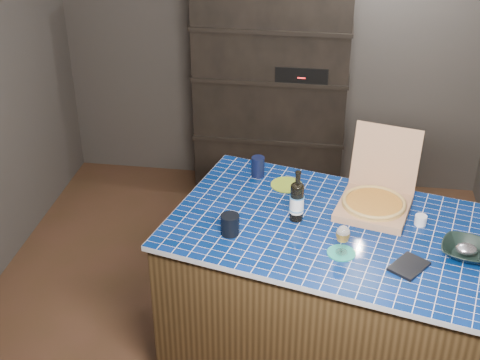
% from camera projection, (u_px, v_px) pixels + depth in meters
% --- Properties ---
extents(room, '(3.50, 3.50, 3.50)m').
position_uv_depth(room, '(244.00, 135.00, 3.86)').
color(room, brown).
rests_on(room, ground).
extents(shelving_unit, '(1.20, 0.41, 1.80)m').
position_uv_depth(shelving_unit, '(271.00, 91.00, 5.34)').
color(shelving_unit, black).
rests_on(shelving_unit, floor).
extents(kitchen_island, '(1.93, 1.47, 0.94)m').
position_uv_depth(kitchen_island, '(326.00, 295.00, 3.82)').
color(kitchen_island, '#4C361E').
rests_on(kitchen_island, floor).
extents(pizza_box, '(0.48, 0.54, 0.41)m').
position_uv_depth(pizza_box, '(375.00, 200.00, 3.70)').
color(pizza_box, tan).
rests_on(pizza_box, kitchen_island).
extents(mead_bottle, '(0.08, 0.08, 0.30)m').
position_uv_depth(mead_bottle, '(297.00, 201.00, 3.59)').
color(mead_bottle, black).
rests_on(mead_bottle, kitchen_island).
extents(teal_trivet, '(0.15, 0.15, 0.01)m').
position_uv_depth(teal_trivet, '(341.00, 253.00, 3.37)').
color(teal_trivet, '#1C937C').
rests_on(teal_trivet, kitchen_island).
extents(wine_glass, '(0.07, 0.07, 0.16)m').
position_uv_depth(wine_glass, '(343.00, 235.00, 3.31)').
color(wine_glass, white).
rests_on(wine_glass, teal_trivet).
extents(tumbler, '(0.10, 0.10, 0.11)m').
position_uv_depth(tumbler, '(230.00, 225.00, 3.50)').
color(tumbler, black).
rests_on(tumbler, kitchen_island).
extents(dvd_case, '(0.22, 0.24, 0.02)m').
position_uv_depth(dvd_case, '(409.00, 266.00, 3.27)').
color(dvd_case, black).
rests_on(dvd_case, kitchen_island).
extents(bowl, '(0.31, 0.31, 0.06)m').
position_uv_depth(bowl, '(466.00, 251.00, 3.34)').
color(bowl, black).
rests_on(bowl, kitchen_island).
extents(foil_contents, '(0.11, 0.09, 0.05)m').
position_uv_depth(foil_contents, '(466.00, 249.00, 3.34)').
color(foil_contents, silver).
rests_on(foil_contents, bowl).
extents(white_jar, '(0.06, 0.06, 0.06)m').
position_uv_depth(white_jar, '(421.00, 220.00, 3.59)').
color(white_jar, white).
rests_on(white_jar, kitchen_island).
extents(navy_cup, '(0.08, 0.08, 0.13)m').
position_uv_depth(navy_cup, '(258.00, 167.00, 4.03)').
color(navy_cup, black).
rests_on(navy_cup, kitchen_island).
extents(green_trivet, '(0.19, 0.19, 0.01)m').
position_uv_depth(green_trivet, '(287.00, 185.00, 3.96)').
color(green_trivet, '#8AA623').
rests_on(green_trivet, kitchen_island).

